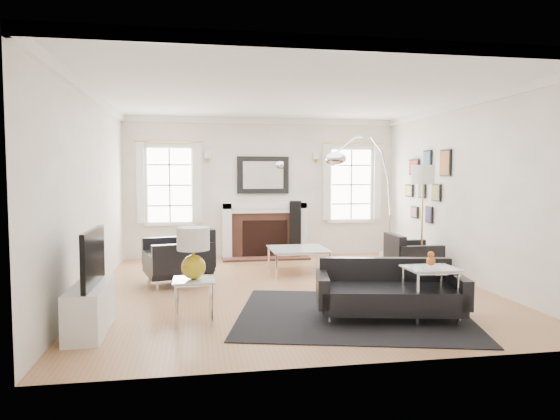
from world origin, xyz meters
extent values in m
plane|color=#9C6D41|center=(0.00, 0.00, 0.00)|extent=(6.00, 6.00, 0.00)
cube|color=white|center=(0.00, 3.00, 1.40)|extent=(5.50, 0.04, 2.80)
cube|color=white|center=(0.00, -3.00, 1.40)|extent=(5.50, 0.04, 2.80)
cube|color=white|center=(-2.75, 0.00, 1.40)|extent=(0.04, 6.00, 2.80)
cube|color=white|center=(2.75, 0.00, 1.40)|extent=(0.04, 6.00, 2.80)
cube|color=white|center=(0.00, 0.00, 2.80)|extent=(5.50, 6.00, 0.02)
cube|color=white|center=(0.00, 0.00, 2.74)|extent=(5.50, 6.00, 0.12)
cube|color=white|center=(-0.75, 2.80, 0.55)|extent=(0.18, 0.38, 1.10)
cube|color=white|center=(0.75, 2.80, 0.55)|extent=(0.18, 0.38, 1.10)
cube|color=white|center=(0.00, 2.80, 1.05)|extent=(1.70, 0.38, 0.12)
cube|color=white|center=(0.00, 2.80, 0.95)|extent=(1.50, 0.34, 0.10)
cube|color=brown|center=(0.00, 2.82, 0.45)|extent=(1.30, 0.30, 0.90)
cube|color=black|center=(0.00, 2.72, 0.38)|extent=(0.90, 0.10, 0.76)
cube|color=brown|center=(0.00, 2.55, 0.02)|extent=(1.70, 0.50, 0.04)
cube|color=black|center=(0.00, 2.96, 1.65)|extent=(1.05, 0.06, 0.75)
cube|color=white|center=(0.00, 2.92, 1.65)|extent=(0.82, 0.02, 0.55)
cube|color=white|center=(-1.85, 2.97, 1.45)|extent=(1.00, 0.05, 1.60)
cube|color=white|center=(-1.85, 2.94, 1.45)|extent=(0.84, 0.02, 1.44)
cube|color=white|center=(-2.40, 2.87, 1.50)|extent=(0.14, 0.05, 1.55)
cube|color=white|center=(-1.30, 2.87, 1.50)|extent=(0.14, 0.05, 1.55)
cube|color=white|center=(1.85, 2.97, 1.45)|extent=(1.00, 0.05, 1.60)
cube|color=white|center=(1.85, 2.94, 1.45)|extent=(0.84, 0.02, 1.44)
cube|color=white|center=(1.30, 2.87, 1.50)|extent=(0.14, 0.05, 1.55)
cube|color=white|center=(2.40, 2.87, 1.50)|extent=(0.14, 0.05, 1.55)
cube|color=black|center=(2.72, 0.60, 1.85)|extent=(0.03, 0.34, 0.44)
cube|color=#AC622D|center=(2.70, 0.60, 1.85)|extent=(0.01, 0.29, 0.39)
cube|color=black|center=(2.72, 1.25, 1.90)|extent=(0.03, 0.28, 0.38)
cube|color=teal|center=(2.70, 1.25, 1.90)|extent=(0.01, 0.23, 0.33)
cube|color=black|center=(2.72, 1.80, 1.80)|extent=(0.03, 0.40, 0.30)
cube|color=#A93734|center=(2.70, 1.80, 1.80)|extent=(0.01, 0.35, 0.25)
cube|color=black|center=(2.72, 0.90, 1.35)|extent=(0.03, 0.30, 0.30)
cube|color=olive|center=(2.70, 0.90, 1.35)|extent=(0.01, 0.25, 0.25)
cube|color=black|center=(2.72, 1.45, 1.40)|extent=(0.03, 0.26, 0.34)
cube|color=#43704F|center=(2.70, 1.45, 1.40)|extent=(0.01, 0.21, 0.29)
cube|color=black|center=(2.72, 2.00, 1.35)|extent=(0.03, 0.32, 0.24)
cube|color=tan|center=(2.70, 2.00, 1.35)|extent=(0.01, 0.27, 0.19)
cube|color=black|center=(2.72, 1.15, 0.95)|extent=(0.03, 0.24, 0.30)
cube|color=navy|center=(2.70, 1.15, 0.95)|extent=(0.01, 0.19, 0.25)
cube|color=black|center=(2.72, 1.75, 0.95)|extent=(0.03, 0.28, 0.22)
cube|color=#A35F76|center=(2.70, 1.75, 0.95)|extent=(0.01, 0.23, 0.17)
cube|color=white|center=(-2.45, -1.70, 0.25)|extent=(0.35, 1.00, 0.50)
cube|color=black|center=(-2.40, -1.70, 0.80)|extent=(0.05, 1.00, 0.58)
cube|color=black|center=(0.48, -1.50, 0.01)|extent=(3.13, 2.80, 0.01)
cube|color=black|center=(0.83, -1.73, 0.24)|extent=(1.69, 1.04, 0.26)
cube|color=black|center=(0.90, -1.41, 0.44)|extent=(1.56, 0.43, 0.44)
cube|color=black|center=(0.08, -1.58, 0.35)|extent=(0.27, 0.75, 0.33)
cube|color=black|center=(1.59, -1.88, 0.35)|extent=(0.27, 0.75, 0.33)
cube|color=black|center=(-1.64, 0.60, 0.31)|extent=(1.09, 1.09, 0.34)
cube|color=black|center=(-1.25, 0.70, 0.56)|extent=(0.37, 0.91, 0.56)
cube|color=black|center=(-1.75, 1.04, 0.45)|extent=(0.91, 0.35, 0.43)
cube|color=black|center=(-1.53, 0.17, 0.45)|extent=(0.91, 0.35, 0.43)
cube|color=black|center=(2.20, 0.64, 0.25)|extent=(0.74, 0.74, 0.27)
cube|color=black|center=(1.88, 0.65, 0.45)|extent=(0.14, 0.72, 0.45)
cube|color=black|center=(2.19, 0.28, 0.36)|extent=(0.72, 0.13, 0.34)
cube|color=black|center=(2.21, 1.00, 0.36)|extent=(0.72, 0.13, 0.34)
cube|color=silver|center=(0.34, 1.09, 0.41)|extent=(0.94, 0.94, 0.02)
cylinder|color=silver|center=(-0.09, 0.66, 0.21)|extent=(0.04, 0.04, 0.42)
cylinder|color=silver|center=(0.77, 0.66, 0.21)|extent=(0.04, 0.04, 0.42)
cylinder|color=silver|center=(-0.09, 1.53, 0.21)|extent=(0.04, 0.04, 0.42)
cylinder|color=silver|center=(0.77, 1.53, 0.21)|extent=(0.04, 0.04, 0.42)
cube|color=silver|center=(-1.38, -1.53, 0.49)|extent=(0.45, 0.45, 0.02)
cylinder|color=silver|center=(-1.56, -1.72, 0.25)|extent=(0.04, 0.04, 0.50)
cylinder|color=silver|center=(-1.19, -1.72, 0.25)|extent=(0.04, 0.04, 0.50)
cylinder|color=silver|center=(-1.56, -1.34, 0.25)|extent=(0.04, 0.04, 0.50)
cylinder|color=silver|center=(-1.19, -1.34, 0.25)|extent=(0.04, 0.04, 0.50)
cube|color=silver|center=(1.25, -1.89, 0.60)|extent=(0.56, 0.47, 0.02)
cylinder|color=silver|center=(1.01, -2.09, 0.31)|extent=(0.04, 0.04, 0.61)
cylinder|color=silver|center=(1.49, -2.09, 0.31)|extent=(0.04, 0.04, 0.61)
cylinder|color=silver|center=(1.01, -1.70, 0.31)|extent=(0.04, 0.04, 0.61)
cylinder|color=silver|center=(1.49, -1.70, 0.31)|extent=(0.04, 0.04, 0.61)
sphere|color=gold|center=(-1.38, -1.53, 0.63)|extent=(0.27, 0.27, 0.27)
cylinder|color=gold|center=(-1.38, -1.53, 0.77)|extent=(0.04, 0.04, 0.11)
cylinder|color=white|center=(-1.38, -1.53, 0.95)|extent=(0.36, 0.36, 0.25)
sphere|color=#BC5818|center=(1.25, -1.89, 0.69)|extent=(0.10, 0.10, 0.10)
sphere|color=#BC5818|center=(1.25, -1.89, 0.76)|extent=(0.07, 0.07, 0.07)
cube|color=white|center=(2.20, 1.65, 0.10)|extent=(0.25, 0.40, 0.20)
ellipsoid|color=silver|center=(0.80, 0.45, 1.90)|extent=(0.34, 0.34, 0.20)
cylinder|color=gold|center=(2.20, 0.33, 0.02)|extent=(0.23, 0.23, 0.03)
cylinder|color=gold|center=(2.20, 0.33, 0.80)|extent=(0.03, 0.03, 1.60)
cylinder|color=white|center=(2.20, 0.33, 1.66)|extent=(0.37, 0.37, 0.30)
cube|color=black|center=(0.61, 2.65, 0.57)|extent=(0.28, 0.28, 1.13)
camera|label=1|loc=(-1.34, -7.07, 1.65)|focal=32.00mm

